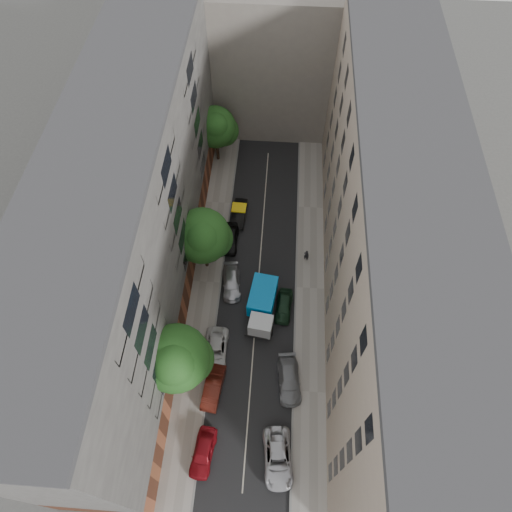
# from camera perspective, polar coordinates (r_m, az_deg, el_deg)

# --- Properties ---
(ground) EXTENTS (120.00, 120.00, 0.00)m
(ground) POSITION_cam_1_polar(r_m,az_deg,el_deg) (48.61, 0.27, -3.70)
(ground) COLOR #4C4C49
(ground) RESTS_ON ground
(road_surface) EXTENTS (8.00, 44.00, 0.02)m
(road_surface) POSITION_cam_1_polar(r_m,az_deg,el_deg) (48.60, 0.27, -3.70)
(road_surface) COLOR black
(road_surface) RESTS_ON ground
(sidewalk_left) EXTENTS (3.00, 44.00, 0.15)m
(sidewalk_left) POSITION_cam_1_polar(r_m,az_deg,el_deg) (49.02, -6.17, -3.25)
(sidewalk_left) COLOR gray
(sidewalk_left) RESTS_ON ground
(sidewalk_right) EXTENTS (3.00, 44.00, 0.15)m
(sidewalk_right) POSITION_cam_1_polar(r_m,az_deg,el_deg) (48.70, 6.76, -4.02)
(sidewalk_right) COLOR gray
(sidewalk_right) RESTS_ON ground
(building_left) EXTENTS (8.00, 44.00, 20.00)m
(building_left) POSITION_cam_1_polar(r_m,az_deg,el_deg) (42.06, -14.84, 4.05)
(building_left) COLOR #474542
(building_left) RESTS_ON ground
(building_right) EXTENTS (8.00, 44.00, 20.00)m
(building_right) POSITION_cam_1_polar(r_m,az_deg,el_deg) (41.31, 15.75, 2.36)
(building_right) COLOR tan
(building_right) RESTS_ON ground
(building_endcap) EXTENTS (18.00, 12.00, 18.00)m
(building_endcap) POSITION_cam_1_polar(r_m,az_deg,el_deg) (61.68, 2.20, 24.08)
(building_endcap) COLOR slate
(building_endcap) RESTS_ON ground
(tarp_truck) EXTENTS (3.15, 6.31, 2.79)m
(tarp_truck) POSITION_cam_1_polar(r_m,az_deg,el_deg) (45.78, 0.77, -6.17)
(tarp_truck) COLOR black
(tarp_truck) RESTS_ON ground
(car_left_0) EXTENTS (2.22, 4.48, 1.47)m
(car_left_0) POSITION_cam_1_polar(r_m,az_deg,el_deg) (42.44, -6.62, -23.21)
(car_left_0) COLOR maroon
(car_left_0) RESTS_ON ground
(car_left_1) EXTENTS (2.03, 4.50, 1.43)m
(car_left_1) POSITION_cam_1_polar(r_m,az_deg,el_deg) (43.70, -5.37, -16.03)
(car_left_1) COLOR #4D170F
(car_left_1) RESTS_ON ground
(car_left_2) EXTENTS (2.22, 4.79, 1.33)m
(car_left_2) POSITION_cam_1_polar(r_m,az_deg,el_deg) (44.93, -5.09, -11.66)
(car_left_2) COLOR silver
(car_left_2) RESTS_ON ground
(car_left_3) EXTENTS (2.41, 4.70, 1.30)m
(car_left_3) POSITION_cam_1_polar(r_m,az_deg,el_deg) (48.11, -3.08, -3.32)
(car_left_3) COLOR #B1B0B5
(car_left_3) RESTS_ON ground
(car_left_4) EXTENTS (1.75, 4.28, 1.45)m
(car_left_4) POSITION_cam_1_polar(r_m,az_deg,el_deg) (51.10, -3.25, 2.21)
(car_left_4) COLOR black
(car_left_4) RESTS_ON ground
(car_left_5) EXTENTS (1.67, 4.32, 1.40)m
(car_left_5) POSITION_cam_1_polar(r_m,az_deg,el_deg) (53.21, -2.10, 5.31)
(car_left_5) COLOR black
(car_left_5) RESTS_ON ground
(car_right_0) EXTENTS (2.95, 5.40, 1.44)m
(car_right_0) POSITION_cam_1_polar(r_m,az_deg,el_deg) (42.19, 2.74, -23.91)
(car_right_0) COLOR silver
(car_right_0) RESTS_ON ground
(car_right_1) EXTENTS (2.54, 5.05, 1.41)m
(car_right_1) POSITION_cam_1_polar(r_m,az_deg,el_deg) (43.85, 4.17, -15.20)
(car_right_1) COLOR slate
(car_right_1) RESTS_ON ground
(car_right_2) EXTENTS (1.94, 4.10, 1.36)m
(car_right_2) POSITION_cam_1_polar(r_m,az_deg,el_deg) (46.78, 3.50, -6.26)
(car_right_2) COLOR black
(car_right_2) RESTS_ON ground
(tree_near) EXTENTS (5.88, 5.69, 9.52)m
(tree_near) POSITION_cam_1_polar(r_m,az_deg,el_deg) (38.76, -9.83, -12.71)
(tree_near) COLOR #382619
(tree_near) RESTS_ON sidewalk_left
(tree_mid) EXTENTS (5.86, 5.67, 8.28)m
(tree_mid) POSITION_cam_1_polar(r_m,az_deg,el_deg) (45.59, -6.62, 2.30)
(tree_mid) COLOR #382619
(tree_mid) RESTS_ON sidewalk_left
(tree_far) EXTENTS (5.26, 4.99, 7.71)m
(tree_far) POSITION_cam_1_polar(r_m,az_deg,el_deg) (56.62, -5.02, 15.58)
(tree_far) COLOR #382619
(tree_far) RESTS_ON sidewalk_left
(lamp_post) EXTENTS (0.36, 0.36, 7.05)m
(lamp_post) POSITION_cam_1_polar(r_m,az_deg,el_deg) (41.35, -8.75, -10.96)
(lamp_post) COLOR #164E20
(lamp_post) RESTS_ON sidewalk_left
(pedestrian) EXTENTS (0.68, 0.55, 1.60)m
(pedestrian) POSITION_cam_1_polar(r_m,az_deg,el_deg) (49.78, 6.31, 0.10)
(pedestrian) COLOR black
(pedestrian) RESTS_ON sidewalk_right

